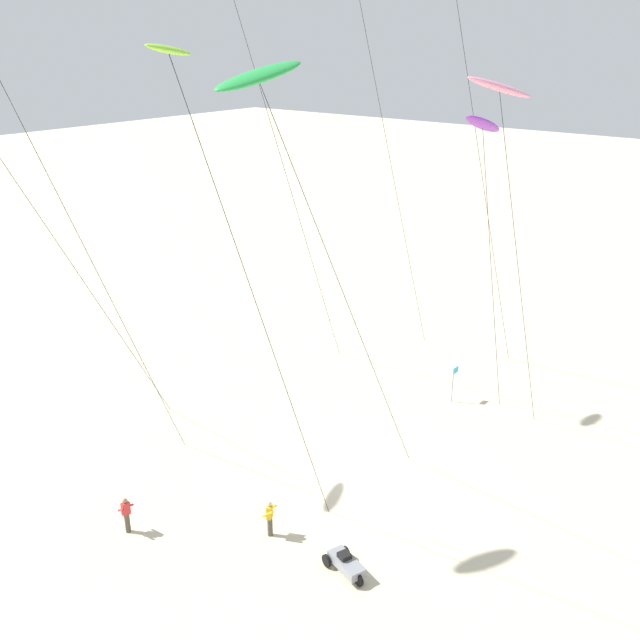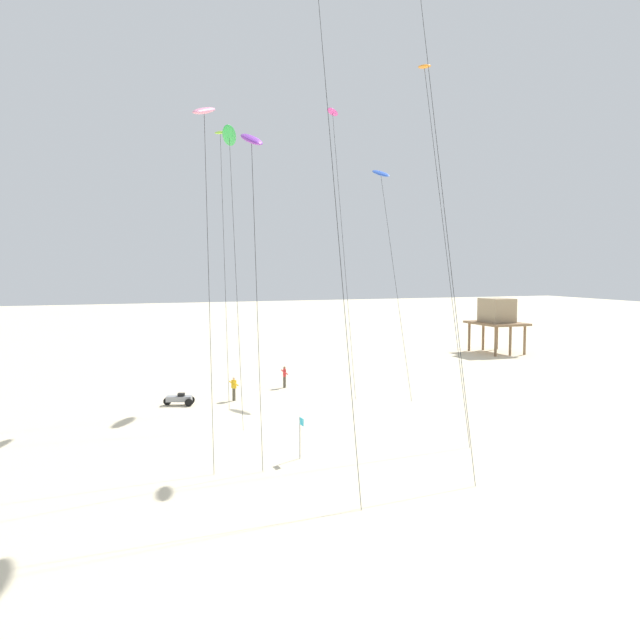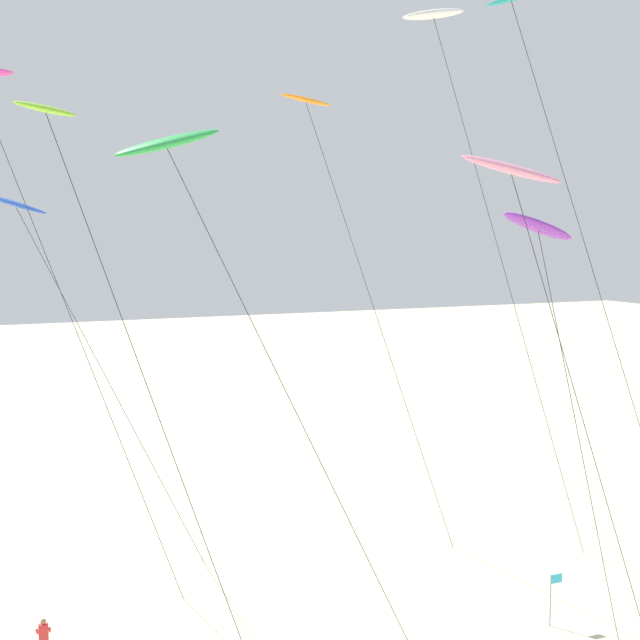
# 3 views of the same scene
# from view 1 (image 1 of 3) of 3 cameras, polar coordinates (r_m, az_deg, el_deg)

# --- Properties ---
(ground_plane) EXTENTS (260.00, 260.00, 0.00)m
(ground_plane) POSITION_cam_1_polar(r_m,az_deg,el_deg) (33.80, 4.29, -13.49)
(ground_plane) COLOR beige
(kite_purple) EXTENTS (5.31, 1.12, 16.43)m
(kite_purple) POSITION_cam_1_polar(r_m,az_deg,el_deg) (34.18, 12.89, 14.88)
(kite_purple) COLOR purple
(kite_purple) RESTS_ON ground
(kite_pink) EXTENTS (7.65, 2.22, 18.14)m
(kite_pink) POSITION_cam_1_polar(r_m,az_deg,el_deg) (30.93, 14.19, 17.36)
(kite_pink) COLOR pink
(kite_pink) RESTS_ON ground
(kite_green) EXTENTS (10.28, 2.31, 18.94)m
(kite_green) POSITION_cam_1_polar(r_m,az_deg,el_deg) (24.45, -4.83, 18.61)
(kite_green) COLOR green
(kite_green) RESTS_ON ground
(kite_lime) EXTENTS (7.28, 1.44, 19.41)m
(kite_lime) POSITION_cam_1_polar(r_m,az_deg,el_deg) (22.15, -11.55, 19.16)
(kite_lime) COLOR #8CD833
(kite_lime) RESTS_ON ground
(kite_flyer_nearest) EXTENTS (0.60, 0.57, 1.67)m
(kite_flyer_nearest) POSITION_cam_1_polar(r_m,az_deg,el_deg) (31.94, -15.20, -14.73)
(kite_flyer_nearest) COLOR #4C4738
(kite_flyer_nearest) RESTS_ON ground
(kite_flyer_middle) EXTENTS (0.69, 0.68, 1.67)m
(kite_flyer_middle) POSITION_cam_1_polar(r_m,az_deg,el_deg) (30.79, -4.04, -15.46)
(kite_flyer_middle) COLOR #4C4738
(kite_flyer_middle) RESTS_ON ground
(beach_buggy) EXTENTS (1.42, 2.13, 0.82)m
(beach_buggy) POSITION_cam_1_polar(r_m,az_deg,el_deg) (29.31, 2.08, -18.83)
(beach_buggy) COLOR gray
(beach_buggy) RESTS_ON ground
(marker_flag) EXTENTS (0.56, 0.05, 2.10)m
(marker_flag) POSITION_cam_1_polar(r_m,az_deg,el_deg) (41.14, 10.68, -4.53)
(marker_flag) COLOR gray
(marker_flag) RESTS_ON ground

